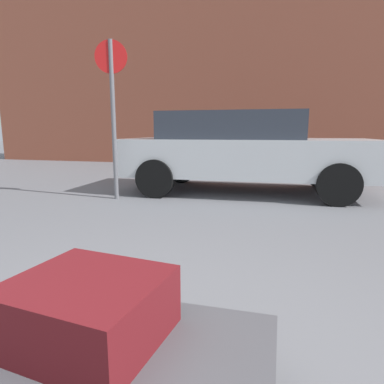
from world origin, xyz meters
name	(u,v)px	position (x,y,z in m)	size (l,w,h in m)	color
luggage_cart	(103,370)	(0.00, 0.00, 0.27)	(1.17, 0.78, 0.34)	#4C4C51
suitcase_maroon_rear_right	(88,309)	(-0.08, 0.06, 0.46)	(0.52, 0.48, 0.23)	maroon
parked_car	(242,150)	(-0.11, 5.10, 0.76)	(4.36, 2.04, 1.42)	silver
bollard_kerb_near	(349,165)	(2.13, 7.64, 0.30)	(0.23, 0.23, 0.60)	#383838
no_parking_sign	(113,104)	(-2.02, 3.93, 1.52)	(0.49, 0.15, 2.46)	slate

